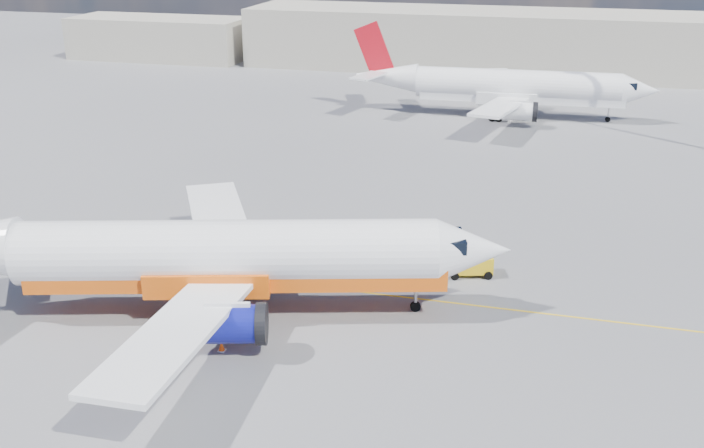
% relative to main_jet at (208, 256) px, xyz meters
% --- Properties ---
extents(ground, '(240.00, 240.00, 0.00)m').
position_rel_main_jet_xyz_m(ground, '(3.59, 1.46, -3.35)').
color(ground, '#5B5A5F').
rests_on(ground, ground).
extents(taxi_line, '(70.00, 0.15, 0.01)m').
position_rel_main_jet_xyz_m(taxi_line, '(3.59, 4.46, -3.35)').
color(taxi_line, gold).
rests_on(taxi_line, ground).
extents(terminal_main, '(70.00, 14.00, 8.00)m').
position_rel_main_jet_xyz_m(terminal_main, '(8.59, 76.46, 0.65)').
color(terminal_main, '#A59E8E').
rests_on(terminal_main, ground).
extents(terminal_annex, '(26.00, 10.00, 6.00)m').
position_rel_main_jet_xyz_m(terminal_annex, '(-41.41, 73.46, -0.35)').
color(terminal_annex, '#A59E8E').
rests_on(terminal_annex, ground).
extents(main_jet, '(33.28, 25.38, 10.06)m').
position_rel_main_jet_xyz_m(main_jet, '(0.00, 0.00, 0.00)').
color(main_jet, white).
rests_on(main_jet, ground).
extents(second_jet, '(31.89, 25.20, 9.66)m').
position_rel_main_jet_xyz_m(second_jet, '(11.76, 49.05, -0.13)').
color(second_jet, white).
rests_on(second_jet, ground).
extents(gse_tug, '(2.87, 2.24, 1.84)m').
position_rel_main_jet_xyz_m(gse_tug, '(12.77, 8.37, -2.48)').
color(gse_tug, black).
rests_on(gse_tug, ground).
extents(traffic_cone, '(0.36, 0.36, 0.51)m').
position_rel_main_jet_xyz_m(traffic_cone, '(2.10, -3.57, -3.11)').
color(traffic_cone, white).
rests_on(traffic_cone, ground).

